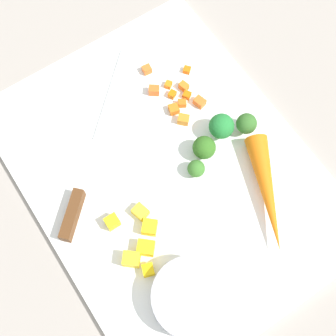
# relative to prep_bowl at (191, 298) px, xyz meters

# --- Properties ---
(ground_plane) EXTENTS (4.00, 4.00, 0.00)m
(ground_plane) POSITION_rel_prep_bowl_xyz_m (-0.17, 0.08, -0.03)
(ground_plane) COLOR #9D938A
(cutting_board) EXTENTS (0.51, 0.39, 0.01)m
(cutting_board) POSITION_rel_prep_bowl_xyz_m (-0.17, 0.08, -0.02)
(cutting_board) COLOR white
(cutting_board) RESTS_ON ground_plane
(prep_bowl) EXTENTS (0.10, 0.10, 0.04)m
(prep_bowl) POSITION_rel_prep_bowl_xyz_m (0.00, 0.00, 0.00)
(prep_bowl) COLOR #BBB6C3
(prep_bowl) RESTS_ON cutting_board
(chef_knife) EXTENTS (0.23, 0.24, 0.02)m
(chef_knife) POSITION_rel_prep_bowl_xyz_m (-0.22, -0.03, -0.01)
(chef_knife) COLOR silver
(chef_knife) RESTS_ON cutting_board
(whole_carrot) EXTENTS (0.17, 0.10, 0.03)m
(whole_carrot) POSITION_rel_prep_bowl_xyz_m (-0.06, 0.17, -0.00)
(whole_carrot) COLOR orange
(whole_carrot) RESTS_ON cutting_board
(carrot_dice_0) EXTENTS (0.01, 0.01, 0.01)m
(carrot_dice_0) POSITION_rel_prep_bowl_xyz_m (-0.27, 0.15, -0.01)
(carrot_dice_0) COLOR orange
(carrot_dice_0) RESTS_ON cutting_board
(carrot_dice_1) EXTENTS (0.02, 0.02, 0.01)m
(carrot_dice_1) POSITION_rel_prep_bowl_xyz_m (-0.25, 0.14, -0.01)
(carrot_dice_1) COLOR orange
(carrot_dice_1) RESTS_ON cutting_board
(carrot_dice_2) EXTENTS (0.01, 0.01, 0.01)m
(carrot_dice_2) POSITION_rel_prep_bowl_xyz_m (-0.29, 0.16, -0.01)
(carrot_dice_2) COLOR orange
(carrot_dice_2) RESTS_ON cutting_board
(carrot_dice_3) EXTENTS (0.02, 0.02, 0.01)m
(carrot_dice_3) POSITION_rel_prep_bowl_xyz_m (-0.25, 0.15, -0.01)
(carrot_dice_3) COLOR orange
(carrot_dice_3) RESTS_ON cutting_board
(carrot_dice_4) EXTENTS (0.02, 0.02, 0.01)m
(carrot_dice_4) POSITION_rel_prep_bowl_xyz_m (-0.26, 0.17, -0.01)
(carrot_dice_4) COLOR orange
(carrot_dice_4) RESTS_ON cutting_board
(carrot_dice_5) EXTENTS (0.01, 0.01, 0.01)m
(carrot_dice_5) POSITION_rel_prep_bowl_xyz_m (-0.33, 0.14, -0.01)
(carrot_dice_5) COLOR orange
(carrot_dice_5) RESTS_ON cutting_board
(carrot_dice_6) EXTENTS (0.02, 0.02, 0.01)m
(carrot_dice_6) POSITION_rel_prep_bowl_xyz_m (-0.23, 0.18, -0.01)
(carrot_dice_6) COLOR orange
(carrot_dice_6) RESTS_ON cutting_board
(carrot_dice_7) EXTENTS (0.02, 0.02, 0.01)m
(carrot_dice_7) POSITION_rel_prep_bowl_xyz_m (-0.22, 0.14, -0.01)
(carrot_dice_7) COLOR orange
(carrot_dice_7) RESTS_ON cutting_board
(carrot_dice_8) EXTENTS (0.02, 0.01, 0.01)m
(carrot_dice_8) POSITION_rel_prep_bowl_xyz_m (-0.27, 0.17, -0.01)
(carrot_dice_8) COLOR orange
(carrot_dice_8) RESTS_ON cutting_board
(carrot_dice_9) EXTENTS (0.02, 0.02, 0.01)m
(carrot_dice_9) POSITION_rel_prep_bowl_xyz_m (-0.29, 0.13, -0.01)
(carrot_dice_9) COLOR orange
(carrot_dice_9) RESTS_ON cutting_board
(carrot_dice_10) EXTENTS (0.02, 0.02, 0.01)m
(carrot_dice_10) POSITION_rel_prep_bowl_xyz_m (-0.29, 0.19, -0.01)
(carrot_dice_10) COLOR orange
(carrot_dice_10) RESTS_ON cutting_board
(pepper_dice_0) EXTENTS (0.03, 0.03, 0.02)m
(pepper_dice_0) POSITION_rel_prep_bowl_xyz_m (-0.09, -0.04, -0.01)
(pepper_dice_0) COLOR yellow
(pepper_dice_0) RESTS_ON cutting_board
(pepper_dice_1) EXTENTS (0.03, 0.03, 0.02)m
(pepper_dice_1) POSITION_rel_prep_bowl_xyz_m (-0.11, 0.01, -0.01)
(pepper_dice_1) COLOR yellow
(pepper_dice_1) RESTS_ON cutting_board
(pepper_dice_2) EXTENTS (0.02, 0.02, 0.02)m
(pepper_dice_2) POSITION_rel_prep_bowl_xyz_m (-0.15, -0.03, -0.01)
(pepper_dice_2) COLOR yellow
(pepper_dice_2) RESTS_ON cutting_board
(pepper_dice_3) EXTENTS (0.02, 0.02, 0.02)m
(pepper_dice_3) POSITION_rel_prep_bowl_xyz_m (-0.06, -0.03, -0.01)
(pepper_dice_3) COLOR yellow
(pepper_dice_3) RESTS_ON cutting_board
(pepper_dice_4) EXTENTS (0.02, 0.02, 0.01)m
(pepper_dice_4) POSITION_rel_prep_bowl_xyz_m (-0.14, 0.01, -0.01)
(pepper_dice_4) COLOR yellow
(pepper_dice_4) RESTS_ON cutting_board
(pepper_dice_5) EXTENTS (0.03, 0.03, 0.02)m
(pepper_dice_5) POSITION_rel_prep_bowl_xyz_m (-0.09, -0.01, -0.01)
(pepper_dice_5) COLOR yellow
(pepper_dice_5) RESTS_ON cutting_board
(broccoli_floret_0) EXTENTS (0.04, 0.04, 0.04)m
(broccoli_floret_0) POSITION_rel_prep_bowl_xyz_m (-0.17, 0.17, 0.01)
(broccoli_floret_0) COLOR #94B658
(broccoli_floret_0) RESTS_ON cutting_board
(broccoli_floret_1) EXTENTS (0.03, 0.03, 0.03)m
(broccoli_floret_1) POSITION_rel_prep_bowl_xyz_m (-0.14, 0.11, -0.00)
(broccoli_floret_1) COLOR #93C356
(broccoli_floret_1) RESTS_ON cutting_board
(broccoli_floret_2) EXTENTS (0.03, 0.03, 0.04)m
(broccoli_floret_2) POSITION_rel_prep_bowl_xyz_m (-0.16, 0.13, 0.00)
(broccoli_floret_2) COLOR #8FB361
(broccoli_floret_2) RESTS_ON cutting_board
(broccoli_floret_3) EXTENTS (0.03, 0.03, 0.04)m
(broccoli_floret_3) POSITION_rel_prep_bowl_xyz_m (-0.16, 0.21, 0.01)
(broccoli_floret_3) COLOR #83BE57
(broccoli_floret_3) RESTS_ON cutting_board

